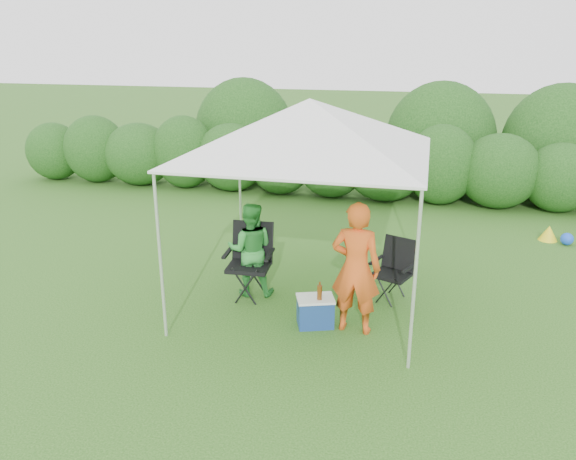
% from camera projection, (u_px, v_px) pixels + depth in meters
% --- Properties ---
extents(ground, '(70.00, 70.00, 0.00)m').
position_uv_depth(ground, '(300.00, 313.00, 7.66)').
color(ground, '#366720').
extents(hedge, '(17.57, 1.53, 1.80)m').
position_uv_depth(hedge, '(363.00, 164.00, 12.88)').
color(hedge, '#225019').
rests_on(hedge, ground).
extents(canopy, '(3.10, 3.10, 2.83)m').
position_uv_depth(canopy, '(309.00, 127.00, 7.33)').
color(canopy, silver).
rests_on(canopy, ground).
extents(chair_right, '(0.66, 0.64, 0.88)m').
position_uv_depth(chair_right, '(395.00, 266.00, 7.97)').
color(chair_right, black).
rests_on(chair_right, ground).
extents(chair_left, '(0.69, 0.63, 1.06)m').
position_uv_depth(chair_left, '(250.00, 255.00, 8.07)').
color(chair_left, black).
rests_on(chair_left, ground).
extents(man, '(0.65, 0.45, 1.71)m').
position_uv_depth(man, '(356.00, 268.00, 6.96)').
color(man, '#E15219').
rests_on(man, ground).
extents(woman, '(0.76, 0.65, 1.38)m').
position_uv_depth(woman, '(251.00, 249.00, 8.05)').
color(woman, green).
rests_on(woman, ground).
extents(cooler, '(0.56, 0.48, 0.40)m').
position_uv_depth(cooler, '(315.00, 311.00, 7.29)').
color(cooler, navy).
rests_on(cooler, ground).
extents(bottle, '(0.06, 0.06, 0.24)m').
position_uv_depth(bottle, '(320.00, 291.00, 7.13)').
color(bottle, '#592D0C').
rests_on(bottle, cooler).
extents(lawn_toy, '(0.57, 0.47, 0.28)m').
position_uv_depth(lawn_toy, '(553.00, 235.00, 10.34)').
color(lawn_toy, yellow).
rests_on(lawn_toy, ground).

